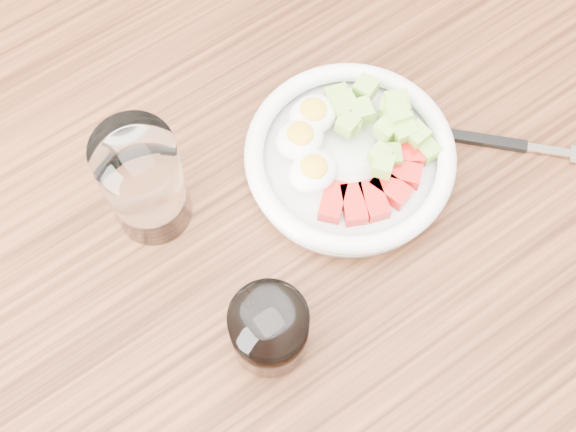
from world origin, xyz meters
name	(u,v)px	position (x,y,z in m)	size (l,w,h in m)	color
ground	(295,374)	(0.00, 0.00, 0.00)	(4.00, 4.00, 0.00)	brown
dining_table	(300,260)	(0.00, 0.00, 0.67)	(1.50, 0.90, 0.77)	brown
bowl	(349,154)	(0.09, 0.04, 0.79)	(0.23, 0.23, 0.06)	white
fork	(509,144)	(0.25, -0.05, 0.77)	(0.14, 0.14, 0.01)	black
water_glass	(144,182)	(-0.12, 0.11, 0.84)	(0.08, 0.08, 0.14)	white
coffee_glass	(269,330)	(-0.10, -0.08, 0.81)	(0.08, 0.08, 0.09)	white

